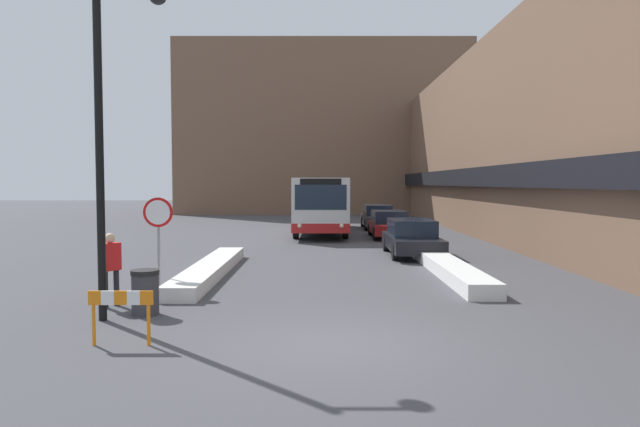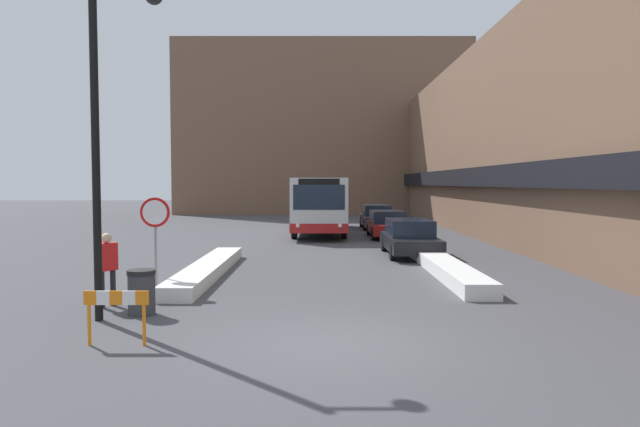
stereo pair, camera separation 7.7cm
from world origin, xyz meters
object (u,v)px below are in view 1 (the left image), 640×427
(parked_car_middle, at_px, (387,224))
(parked_car_back, at_px, (375,217))
(street_lamp, at_px, (110,113))
(pedestrian, at_px, (108,263))
(stop_sign, at_px, (156,223))
(construction_barricade, at_px, (118,307))
(city_bus, at_px, (318,203))
(parked_car_front, at_px, (409,237))
(trash_bin, at_px, (143,292))

(parked_car_middle, bearing_deg, parked_car_back, 90.00)
(street_lamp, relative_size, pedestrian, 4.07)
(stop_sign, height_order, street_lamp, street_lamp)
(construction_barricade, bearing_deg, city_bus, 81.17)
(parked_car_front, height_order, parked_car_middle, parked_car_front)
(parked_car_front, xyz_separation_m, construction_barricade, (-6.89, -12.08, -0.03))
(street_lamp, height_order, construction_barricade, street_lamp)
(street_lamp, bearing_deg, construction_barricade, -67.87)
(parked_car_middle, height_order, construction_barricade, parked_car_middle)
(trash_bin, bearing_deg, parked_car_back, 72.43)
(city_bus, xyz_separation_m, pedestrian, (-4.71, -18.98, -0.66))
(parked_car_front, distance_m, pedestrian, 12.19)
(city_bus, distance_m, parked_car_back, 4.63)
(parked_car_middle, height_order, trash_bin, parked_car_middle)
(city_bus, xyz_separation_m, construction_barricade, (-3.42, -22.02, -0.98))
(city_bus, xyz_separation_m, stop_sign, (-4.18, -17.06, 0.09))
(city_bus, distance_m, street_lamp, 20.82)
(city_bus, height_order, parked_car_middle, city_bus)
(trash_bin, distance_m, construction_barricade, 2.29)
(parked_car_middle, height_order, stop_sign, stop_sign)
(parked_car_front, height_order, street_lamp, street_lamp)
(city_bus, distance_m, parked_car_front, 10.57)
(parked_car_front, bearing_deg, pedestrian, -132.15)
(pedestrian, bearing_deg, parked_car_front, -8.14)
(parked_car_back, bearing_deg, city_bus, -139.98)
(parked_car_back, xyz_separation_m, trash_bin, (-7.17, -22.66, -0.24))
(trash_bin, bearing_deg, parked_car_middle, 67.04)
(parked_car_back, distance_m, stop_sign, 21.41)
(construction_barricade, bearing_deg, parked_car_front, 60.30)
(parked_car_back, height_order, trash_bin, parked_car_back)
(city_bus, bearing_deg, parked_car_middle, -39.07)
(parked_car_front, bearing_deg, parked_car_back, 90.00)
(parked_car_middle, distance_m, parked_car_back, 5.73)
(street_lamp, bearing_deg, parked_car_front, 53.58)
(city_bus, xyz_separation_m, trash_bin, (-3.70, -19.75, -1.17))
(parked_car_front, height_order, construction_barricade, parked_car_front)
(stop_sign, bearing_deg, parked_car_back, 69.05)
(parked_car_middle, relative_size, construction_barricade, 4.08)
(parked_car_back, bearing_deg, street_lamp, -108.18)
(city_bus, xyz_separation_m, street_lamp, (-4.14, -20.25, 2.49))
(parked_car_front, distance_m, stop_sign, 10.50)
(city_bus, relative_size, parked_car_front, 2.50)
(street_lamp, relative_size, construction_barricade, 6.12)
(pedestrian, relative_size, construction_barricade, 1.50)
(street_lamp, xyz_separation_m, trash_bin, (0.43, 0.50, -3.66))
(parked_car_middle, xyz_separation_m, stop_sign, (-7.65, -14.24, 1.06))
(pedestrian, height_order, construction_barricade, pedestrian)
(city_bus, distance_m, trash_bin, 20.13)
(street_lamp, bearing_deg, parked_car_middle, 66.42)
(parked_car_front, bearing_deg, trash_bin, -126.17)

